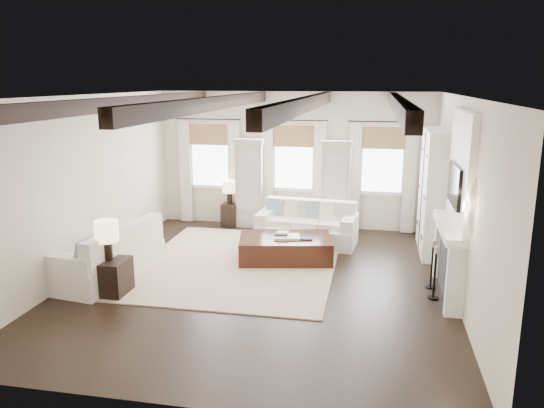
% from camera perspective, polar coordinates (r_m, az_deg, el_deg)
% --- Properties ---
extents(ground, '(7.50, 7.50, 0.00)m').
position_cam_1_polar(ground, '(9.41, -1.21, -8.33)').
color(ground, black).
rests_on(ground, ground).
extents(room_shell, '(6.54, 7.54, 3.22)m').
position_cam_1_polar(room_shell, '(9.64, 4.22, 3.83)').
color(room_shell, beige).
rests_on(room_shell, ground).
extents(area_rug, '(3.68, 4.44, 0.02)m').
position_cam_1_polar(area_rug, '(10.31, -3.60, -6.34)').
color(area_rug, '#C8B098').
rests_on(area_rug, ground).
extents(sofa_back, '(2.19, 1.16, 0.90)m').
position_cam_1_polar(sofa_back, '(11.50, 3.84, -2.39)').
color(sofa_back, white).
rests_on(sofa_back, ground).
extents(sofa_left, '(1.34, 2.38, 0.97)m').
position_cam_1_polar(sofa_left, '(9.91, -16.99, -5.42)').
color(sofa_left, white).
rests_on(sofa_left, ground).
extents(ottoman, '(1.95, 1.42, 0.47)m').
position_cam_1_polar(ottoman, '(10.42, 1.45, -4.80)').
color(ottoman, black).
rests_on(ottoman, ground).
extents(tray, '(0.56, 0.47, 0.04)m').
position_cam_1_polar(tray, '(10.30, 1.61, -3.54)').
color(tray, white).
rests_on(tray, ottoman).
extents(book_lower, '(0.29, 0.25, 0.04)m').
position_cam_1_polar(book_lower, '(10.35, 0.94, -3.23)').
color(book_lower, '#262628').
rests_on(book_lower, tray).
extents(book_upper, '(0.25, 0.21, 0.03)m').
position_cam_1_polar(book_upper, '(10.32, 1.18, -3.08)').
color(book_upper, beige).
rests_on(book_upper, book_lower).
extents(book_loose, '(0.27, 0.22, 0.03)m').
position_cam_1_polar(book_loose, '(10.23, 3.69, -3.73)').
color(book_loose, '#262628').
rests_on(book_loose, ottoman).
extents(side_table_front, '(0.59, 0.59, 0.59)m').
position_cam_1_polar(side_table_front, '(9.20, -17.04, -7.50)').
color(side_table_front, black).
rests_on(side_table_front, ground).
extents(lamp_front, '(0.38, 0.38, 0.66)m').
position_cam_1_polar(lamp_front, '(8.97, -17.36, -3.05)').
color(lamp_front, black).
rests_on(lamp_front, side_table_front).
extents(side_table_back, '(0.37, 0.37, 0.55)m').
position_cam_1_polar(side_table_back, '(12.86, -4.54, -1.16)').
color(side_table_back, black).
rests_on(side_table_back, ground).
extents(lamp_back, '(0.33, 0.33, 0.57)m').
position_cam_1_polar(lamp_back, '(12.71, -4.60, 1.75)').
color(lamp_back, black).
rests_on(lamp_back, side_table_back).
extents(candlestick_near, '(0.18, 0.18, 0.88)m').
position_cam_1_polar(candlestick_near, '(8.97, 17.08, -7.54)').
color(candlestick_near, black).
rests_on(candlestick_near, ground).
extents(candlestick_far, '(0.17, 0.17, 0.84)m').
position_cam_1_polar(candlestick_far, '(9.42, 16.80, -6.64)').
color(candlestick_far, black).
rests_on(candlestick_far, ground).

